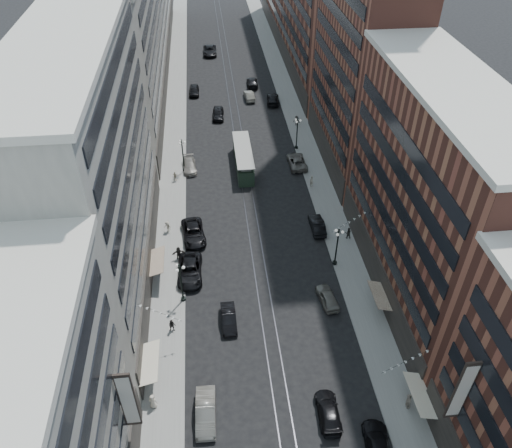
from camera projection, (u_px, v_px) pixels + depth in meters
name	position (u px, v px, depth m)	size (l,w,h in m)	color
ground	(241.00, 152.00, 82.11)	(220.00, 220.00, 0.00)	black
sidewalk_west	(175.00, 126.00, 88.89)	(4.00, 180.00, 0.15)	gray
sidewalk_east	(297.00, 120.00, 90.70)	(4.00, 180.00, 0.15)	gray
rail_west	(233.00, 124.00, 89.78)	(0.12, 180.00, 0.02)	#2D2D33
rail_east	(240.00, 123.00, 89.89)	(0.12, 180.00, 0.02)	#2D2D33
building_west_mid	(95.00, 177.00, 51.02)	(8.00, 36.00, 28.00)	gray
building_west_far	(141.00, 9.00, 100.38)	(8.00, 90.00, 26.00)	gray
building_east_mid	(429.00, 201.00, 51.22)	(8.00, 30.00, 24.00)	brown
building_east_tower	(366.00, 25.00, 67.22)	(8.00, 26.00, 42.00)	brown
lamppost_sw_far	(181.00, 281.00, 54.65)	(1.03, 1.14, 5.52)	black
lamppost_sw_mid	(183.00, 154.00, 75.54)	(1.03, 1.14, 5.52)	black
lamppost_se_far	(337.00, 246.00, 59.26)	(1.03, 1.14, 5.52)	black
lamppost_se_mid	(297.00, 132.00, 80.92)	(1.03, 1.14, 5.52)	black
streetcar	(243.00, 159.00, 77.59)	(2.56, 11.55, 3.20)	#223626
car_1	(206.00, 412.00, 45.00)	(1.77, 5.07, 1.67)	slate
car_2	(190.00, 270.00, 59.18)	(2.83, 6.15, 1.71)	black
car_3	(378.00, 446.00, 42.63)	(2.14, 5.26, 1.53)	black
car_4	(327.00, 297.00, 56.00)	(1.73, 4.30, 1.47)	slate
car_5	(229.00, 318.00, 53.61)	(1.54, 4.42, 1.46)	black
car_6	(328.00, 411.00, 45.19)	(1.97, 4.84, 1.40)	black
pedestrian_1	(153.00, 401.00, 45.66)	(0.83, 0.45, 1.69)	beige
pedestrian_2	(172.00, 326.00, 52.57)	(0.77, 0.42, 1.59)	black
pedestrian_4	(409.00, 401.00, 45.56)	(1.14, 0.52, 1.94)	#B4A795
car_7	(194.00, 233.00, 64.63)	(2.77, 6.00, 1.67)	black
car_8	(189.00, 166.00, 77.49)	(2.02, 4.96, 1.44)	gray
car_9	(194.00, 90.00, 98.96)	(1.92, 4.77, 1.62)	black
car_10	(317.00, 225.00, 65.98)	(1.63, 4.68, 1.54)	black
car_11	(297.00, 161.00, 78.37)	(2.57, 5.58, 1.55)	slate
car_12	(273.00, 99.00, 95.93)	(2.25, 5.54, 1.61)	black
car_13	(218.00, 113.00, 91.03)	(2.01, 4.99, 1.70)	black
car_14	(249.00, 96.00, 97.12)	(1.63, 4.69, 1.54)	#67665C
pedestrian_5	(179.00, 253.00, 61.33)	(1.63, 0.47, 1.75)	black
pedestrian_6	(175.00, 176.00, 74.78)	(0.92, 0.42, 1.58)	#BFB59E
pedestrian_7	(348.00, 233.00, 64.39)	(0.80, 0.44, 1.64)	black
pedestrian_8	(311.00, 181.00, 73.46)	(0.67, 0.44, 1.85)	#B2A793
pedestrian_9	(296.00, 121.00, 88.41)	(1.15, 0.48, 1.79)	black
car_extra_0	(252.00, 82.00, 102.15)	(2.17, 5.35, 1.55)	black
car_extra_1	(210.00, 51.00, 115.94)	(2.97, 6.45, 1.79)	black
pedestrian_extra_0	(168.00, 227.00, 65.40)	(1.06, 0.44, 1.64)	#A8A18B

